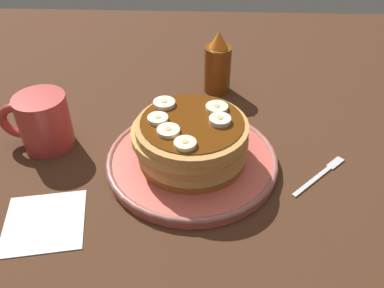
% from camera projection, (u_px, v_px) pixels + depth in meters
% --- Properties ---
extents(ground_plane, '(1.40, 1.40, 0.03)m').
position_uv_depth(ground_plane, '(192.00, 171.00, 0.67)').
color(ground_plane, '#422616').
extents(plate, '(0.28, 0.28, 0.02)m').
position_uv_depth(plate, '(192.00, 160.00, 0.66)').
color(plate, '#CC594C').
rests_on(plate, ground_plane).
extents(pancake_stack, '(0.19, 0.19, 0.07)m').
position_uv_depth(pancake_stack, '(192.00, 140.00, 0.63)').
color(pancake_stack, '#A45F26').
rests_on(pancake_stack, plate).
extents(banana_slice_0, '(0.03, 0.03, 0.01)m').
position_uv_depth(banana_slice_0, '(185.00, 144.00, 0.56)').
color(banana_slice_0, '#FDE2B4').
rests_on(banana_slice_0, pancake_stack).
extents(banana_slice_1, '(0.03, 0.03, 0.01)m').
position_uv_depth(banana_slice_1, '(158.00, 119.00, 0.61)').
color(banana_slice_1, '#F5E1BC').
rests_on(banana_slice_1, pancake_stack).
extents(banana_slice_2, '(0.03, 0.03, 0.01)m').
position_uv_depth(banana_slice_2, '(220.00, 119.00, 0.61)').
color(banana_slice_2, '#F7E1C2').
rests_on(banana_slice_2, pancake_stack).
extents(banana_slice_3, '(0.03, 0.03, 0.01)m').
position_uv_depth(banana_slice_3, '(168.00, 131.00, 0.59)').
color(banana_slice_3, '#F9E6B9').
rests_on(banana_slice_3, pancake_stack).
extents(banana_slice_4, '(0.04, 0.04, 0.01)m').
position_uv_depth(banana_slice_4, '(164.00, 103.00, 0.64)').
color(banana_slice_4, '#F4E1BB').
rests_on(banana_slice_4, pancake_stack).
extents(banana_slice_5, '(0.04, 0.04, 0.01)m').
position_uv_depth(banana_slice_5, '(217.00, 108.00, 0.63)').
color(banana_slice_5, '#EDEDB8').
rests_on(banana_slice_5, pancake_stack).
extents(coffee_mug, '(0.12, 0.09, 0.09)m').
position_uv_depth(coffee_mug, '(42.00, 121.00, 0.67)').
color(coffee_mug, '#B23833').
rests_on(coffee_mug, ground_plane).
extents(napkin, '(0.13, 0.13, 0.00)m').
position_uv_depth(napkin, '(44.00, 222.00, 0.56)').
color(napkin, white).
rests_on(napkin, ground_plane).
extents(fork, '(0.10, 0.10, 0.01)m').
position_uv_depth(fork, '(322.00, 173.00, 0.64)').
color(fork, silver).
rests_on(fork, ground_plane).
extents(syrup_bottle, '(0.05, 0.05, 0.13)m').
position_uv_depth(syrup_bottle, '(218.00, 65.00, 0.81)').
color(syrup_bottle, brown).
rests_on(syrup_bottle, ground_plane).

